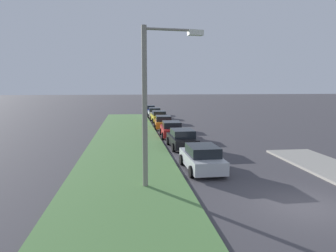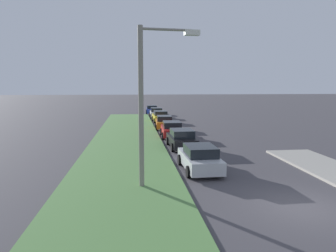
% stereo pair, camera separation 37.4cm
% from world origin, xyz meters
% --- Properties ---
extents(ground, '(300.00, 300.00, 0.00)m').
position_xyz_m(ground, '(0.00, 0.00, 0.00)').
color(ground, '#423F44').
extents(grass_median, '(60.00, 6.00, 0.12)m').
position_xyz_m(grass_median, '(10.00, 7.26, 0.06)').
color(grass_median, '#517F42').
rests_on(grass_median, ground).
extents(parked_car_silver, '(4.34, 2.09, 1.47)m').
position_xyz_m(parked_car_silver, '(5.78, 2.93, 0.72)').
color(parked_car_silver, '#B2B5BA').
rests_on(parked_car_silver, ground).
extents(parked_car_black, '(4.34, 2.10, 1.47)m').
position_xyz_m(parked_car_black, '(12.28, 2.95, 0.72)').
color(parked_car_black, black).
rests_on(parked_car_black, ground).
extents(parked_car_red, '(4.35, 2.11, 1.47)m').
position_xyz_m(parked_car_red, '(17.55, 3.06, 0.72)').
color(parked_car_red, red).
rests_on(parked_car_red, ground).
extents(parked_car_orange, '(4.38, 2.18, 1.47)m').
position_xyz_m(parked_car_orange, '(23.19, 3.20, 0.72)').
color(parked_car_orange, orange).
rests_on(parked_car_orange, ground).
extents(parked_car_yellow, '(4.35, 2.11, 1.47)m').
position_xyz_m(parked_car_yellow, '(29.77, 3.07, 0.72)').
color(parked_car_yellow, gold).
rests_on(parked_car_yellow, ground).
extents(parked_car_white, '(4.33, 2.08, 1.47)m').
position_xyz_m(parked_car_white, '(35.47, 3.17, 0.72)').
color(parked_car_white, silver).
rests_on(parked_car_white, ground).
extents(parked_car_blue, '(4.37, 2.15, 1.47)m').
position_xyz_m(parked_car_blue, '(41.40, 3.47, 0.72)').
color(parked_car_blue, '#23389E').
rests_on(parked_car_blue, ground).
extents(streetlight, '(0.57, 2.87, 7.50)m').
position_xyz_m(streetlight, '(3.12, 5.95, 4.39)').
color(streetlight, gray).
rests_on(streetlight, ground).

